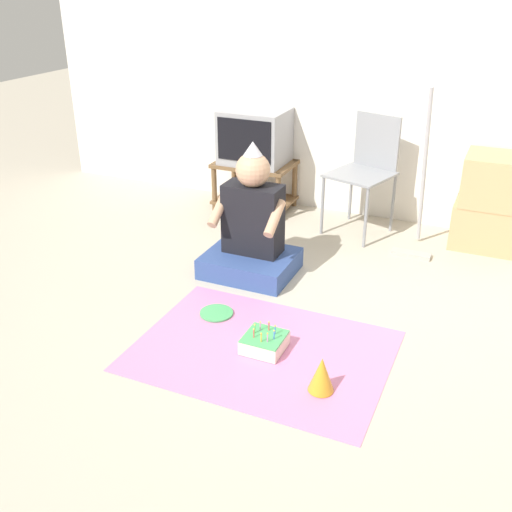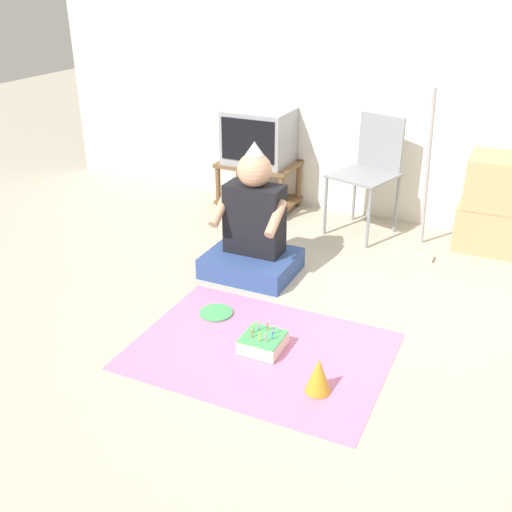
{
  "view_description": "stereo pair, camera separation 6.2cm",
  "coord_description": "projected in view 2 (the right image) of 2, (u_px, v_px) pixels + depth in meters",
  "views": [
    {
      "loc": [
        0.82,
        -2.72,
        1.88
      ],
      "look_at": [
        -0.46,
        0.18,
        0.35
      ],
      "focal_mm": 42.0,
      "sensor_mm": 36.0,
      "label": 1
    },
    {
      "loc": [
        0.88,
        -2.7,
        1.88
      ],
      "look_at": [
        -0.46,
        0.18,
        0.35
      ],
      "focal_mm": 42.0,
      "sensor_mm": 36.0,
      "label": 2
    }
  ],
  "objects": [
    {
      "name": "ground_plane",
      "position": [
        317.0,
        340.0,
        3.35
      ],
      "size": [
        16.0,
        16.0,
        0.0
      ],
      "primitive_type": "plane",
      "color": "#BCB29E"
    },
    {
      "name": "tv",
      "position": [
        259.0,
        136.0,
        4.93
      ],
      "size": [
        0.52,
        0.44,
        0.44
      ],
      "color": "#99999E",
      "rests_on": "tv_stand"
    },
    {
      "name": "person_seated",
      "position": [
        253.0,
        232.0,
        3.99
      ],
      "size": [
        0.59,
        0.49,
        0.9
      ],
      "color": "#334C8C",
      "rests_on": "ground_plane"
    },
    {
      "name": "party_hat_blue",
      "position": [
        318.0,
        375.0,
        2.9
      ],
      "size": [
        0.13,
        0.13,
        0.19
      ],
      "color": "gold",
      "rests_on": "party_cloth"
    },
    {
      "name": "birthday_cake",
      "position": [
        263.0,
        342.0,
        3.25
      ],
      "size": [
        0.22,
        0.22,
        0.14
      ],
      "color": "#F4E0C6",
      "rests_on": "party_cloth"
    },
    {
      "name": "paper_plate",
      "position": [
        216.0,
        313.0,
        3.6
      ],
      "size": [
        0.2,
        0.2,
        0.01
      ],
      "color": "#4CB266",
      "rests_on": "party_cloth"
    },
    {
      "name": "cardboard_box_stack",
      "position": [
        498.0,
        205.0,
        4.32
      ],
      "size": [
        0.52,
        0.42,
        0.69
      ],
      "color": "tan",
      "rests_on": "ground_plane"
    },
    {
      "name": "tv_stand",
      "position": [
        259.0,
        181.0,
        5.1
      ],
      "size": [
        0.65,
        0.45,
        0.41
      ],
      "color": "brown",
      "rests_on": "ground_plane"
    },
    {
      "name": "dust_mop",
      "position": [
        421.0,
        209.0,
        4.22
      ],
      "size": [
        0.28,
        0.34,
        1.2
      ],
      "color": "#B2ADA3",
      "rests_on": "ground_plane"
    },
    {
      "name": "wall_back",
      "position": [
        415.0,
        59.0,
        4.42
      ],
      "size": [
        6.4,
        0.06,
        2.55
      ],
      "color": "white",
      "rests_on": "ground_plane"
    },
    {
      "name": "folding_chair",
      "position": [
        370.0,
        166.0,
        4.54
      ],
      "size": [
        0.54,
        0.54,
        0.89
      ],
      "color": "gray",
      "rests_on": "ground_plane"
    },
    {
      "name": "party_cloth",
      "position": [
        260.0,
        350.0,
        3.26
      ],
      "size": [
        1.36,
        1.0,
        0.01
      ],
      "color": "pink",
      "rests_on": "ground_plane"
    }
  ]
}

